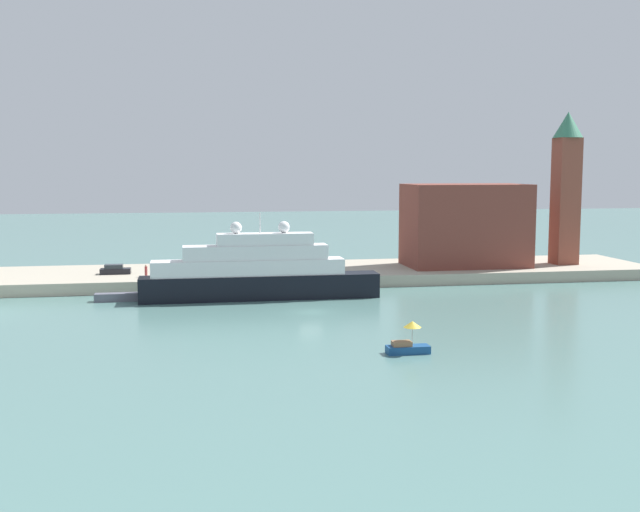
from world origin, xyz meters
TOP-DOWN VIEW (x-y plane):
  - ground at (0.00, 0.00)m, footprint 400.00×400.00m
  - quay_dock at (0.00, 25.51)m, footprint 110.00×19.03m
  - large_yacht at (-5.20, 9.68)m, footprint 29.70×3.64m
  - small_motorboat at (5.31, -20.77)m, footprint 3.82×1.58m
  - work_barge at (-22.03, 11.11)m, footprint 5.96×1.43m
  - harbor_building at (27.38, 24.42)m, footprint 17.75×10.12m
  - bell_tower at (43.18, 24.06)m, footprint 4.43×4.43m
  - parked_car at (-23.66, 24.24)m, footprint 4.14×1.78m
  - person_figure at (-19.27, 20.50)m, footprint 0.36×0.36m
  - mooring_bollard at (7.02, 17.30)m, footprint 0.38×0.38m

SIDE VIEW (x-z plane):
  - ground at x=0.00m, z-range 0.00..0.00m
  - work_barge at x=-22.03m, z-range 0.00..1.00m
  - quay_dock at x=0.00m, z-range 0.00..1.62m
  - small_motorboat at x=5.31m, z-range -0.49..2.40m
  - mooring_bollard at x=7.02m, z-range 1.62..2.29m
  - parked_car at x=-23.66m, z-range 1.52..2.85m
  - person_figure at x=-19.27m, z-range 1.55..3.21m
  - large_yacht at x=-5.20m, z-range -2.07..8.72m
  - harbor_building at x=27.38m, z-range 1.62..13.87m
  - bell_tower at x=43.18m, z-range 2.61..25.65m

